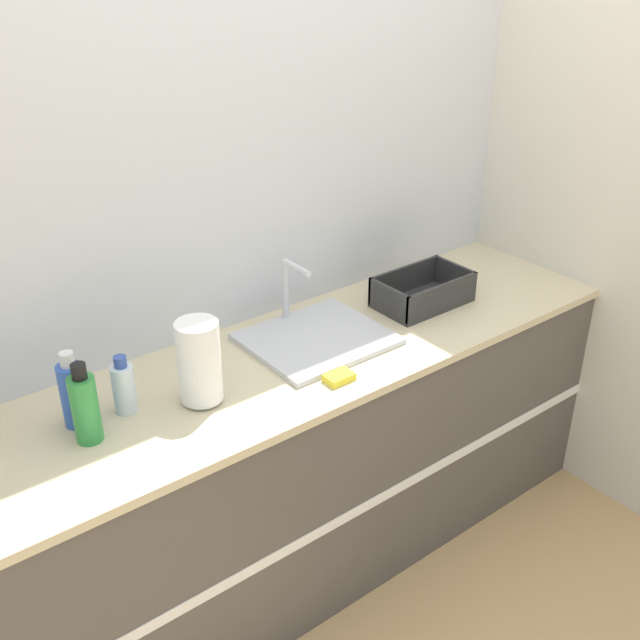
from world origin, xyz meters
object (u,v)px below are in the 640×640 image
at_px(sink, 316,336).
at_px(bottle_green, 85,407).
at_px(bottle_blue, 73,393).
at_px(bottle_clear, 124,387).
at_px(paper_towel_roll, 199,362).
at_px(dish_rack, 422,293).

relative_size(sink, bottle_green, 1.90).
distance_m(bottle_blue, bottle_clear, 0.14).
relative_size(sink, bottle_blue, 1.97).
bearing_deg(bottle_blue, paper_towel_roll, -18.86).
bearing_deg(bottle_blue, bottle_clear, -10.09).
bearing_deg(bottle_green, paper_towel_roll, -3.98).
xyz_separation_m(paper_towel_roll, bottle_green, (-0.34, 0.02, -0.03)).
distance_m(paper_towel_roll, dish_rack, 0.98).
bearing_deg(bottle_blue, sink, -2.33).
relative_size(paper_towel_roll, bottle_clear, 1.45).
bearing_deg(dish_rack, sink, 177.64).
relative_size(dish_rack, bottle_green, 1.46).
distance_m(dish_rack, bottle_clear, 1.18).
distance_m(sink, dish_rack, 0.49).
height_order(sink, paper_towel_roll, paper_towel_roll).
bearing_deg(bottle_blue, dish_rack, -2.34).
xyz_separation_m(paper_towel_roll, bottle_blue, (-0.34, 0.12, -0.03)).
bearing_deg(sink, bottle_blue, 177.67).
distance_m(bottle_clear, bottle_green, 0.16).
bearing_deg(dish_rack, bottle_green, -178.34).
bearing_deg(paper_towel_roll, bottle_blue, 161.14).
distance_m(paper_towel_roll, bottle_clear, 0.23).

